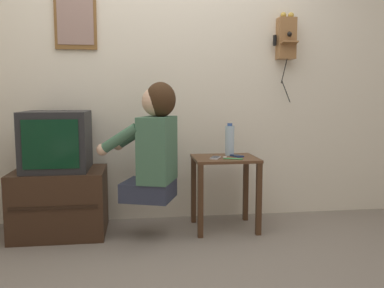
# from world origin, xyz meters

# --- Properties ---
(ground_plane) EXTENTS (14.00, 14.00, 0.00)m
(ground_plane) POSITION_xyz_m (0.00, 0.00, 0.00)
(ground_plane) COLOR slate
(wall_back) EXTENTS (6.80, 0.05, 2.55)m
(wall_back) POSITION_xyz_m (0.00, 1.02, 1.27)
(wall_back) COLOR silver
(wall_back) RESTS_ON ground_plane
(side_table) EXTENTS (0.50, 0.43, 0.59)m
(side_table) POSITION_xyz_m (0.42, 0.63, 0.45)
(side_table) COLOR #51331E
(side_table) RESTS_ON ground_plane
(person) EXTENTS (0.61, 0.51, 0.88)m
(person) POSITION_xyz_m (-0.15, 0.50, 0.72)
(person) COLOR #2D3347
(person) RESTS_ON ground_plane
(tv_stand) EXTENTS (0.69, 0.52, 0.51)m
(tv_stand) POSITION_xyz_m (-0.87, 0.67, 0.25)
(tv_stand) COLOR #382316
(tv_stand) RESTS_ON ground_plane
(television) EXTENTS (0.48, 0.48, 0.45)m
(television) POSITION_xyz_m (-0.88, 0.68, 0.73)
(television) COLOR #232326
(television) RESTS_ON tv_stand
(wall_phone_antique) EXTENTS (0.19, 0.19, 0.77)m
(wall_phone_antique) POSITION_xyz_m (1.02, 0.93, 1.57)
(wall_phone_antique) COLOR olive
(framed_picture) EXTENTS (0.33, 0.03, 0.53)m
(framed_picture) POSITION_xyz_m (-0.76, 0.98, 1.72)
(framed_picture) COLOR brown
(cell_phone_held) EXTENTS (0.11, 0.14, 0.01)m
(cell_phone_held) POSITION_xyz_m (0.33, 0.58, 0.59)
(cell_phone_held) COLOR silver
(cell_phone_held) RESTS_ON side_table
(cell_phone_spare) EXTENTS (0.10, 0.14, 0.01)m
(cell_phone_spare) POSITION_xyz_m (0.52, 0.65, 0.59)
(cell_phone_spare) COLOR navy
(cell_phone_spare) RESTS_ON side_table
(water_bottle) EXTENTS (0.08, 0.08, 0.26)m
(water_bottle) POSITION_xyz_m (0.48, 0.73, 0.71)
(water_bottle) COLOR #ADC6DB
(water_bottle) RESTS_ON side_table
(toothbrush) EXTENTS (0.15, 0.06, 0.02)m
(toothbrush) POSITION_xyz_m (0.45, 0.52, 0.59)
(toothbrush) COLOR #4CBF66
(toothbrush) RESTS_ON side_table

